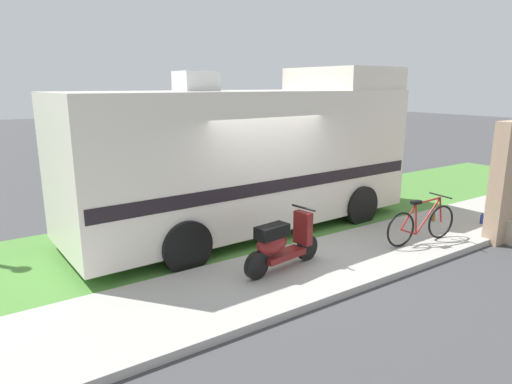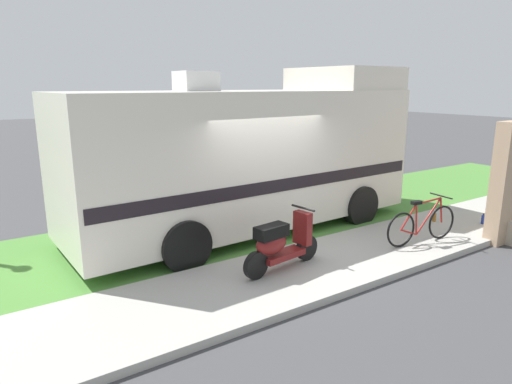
{
  "view_description": "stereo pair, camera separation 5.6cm",
  "coord_description": "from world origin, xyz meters",
  "px_view_note": "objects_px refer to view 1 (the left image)",
  "views": [
    {
      "loc": [
        -4.71,
        -6.43,
        3.06
      ],
      "look_at": [
        -0.12,
        0.3,
        1.1
      ],
      "focal_mm": 31.31,
      "sensor_mm": 36.0,
      "label": 1
    },
    {
      "loc": [
        -4.67,
        -6.47,
        3.06
      ],
      "look_at": [
        -0.12,
        0.3,
        1.1
      ],
      "focal_mm": 31.31,
      "sensor_mm": 36.0,
      "label": 2
    }
  ],
  "objects_px": {
    "motorhome_rv": "(250,155)",
    "bottle_green": "(482,219)",
    "scooter": "(281,243)",
    "pickup_truck_near": "(303,145)",
    "bottle_spare": "(433,217)",
    "bicycle": "(421,224)"
  },
  "relations": [
    {
      "from": "motorhome_rv",
      "to": "bottle_green",
      "type": "distance_m",
      "value": 5.24
    },
    {
      "from": "scooter",
      "to": "pickup_truck_near",
      "type": "bearing_deg",
      "value": 47.64
    },
    {
      "from": "bottle_green",
      "to": "bottle_spare",
      "type": "relative_size",
      "value": 1.0
    },
    {
      "from": "pickup_truck_near",
      "to": "bottle_spare",
      "type": "xyz_separation_m",
      "value": [
        -1.8,
        -6.61,
        -0.76
      ]
    },
    {
      "from": "motorhome_rv",
      "to": "bottle_spare",
      "type": "height_order",
      "value": "motorhome_rv"
    },
    {
      "from": "motorhome_rv",
      "to": "scooter",
      "type": "relative_size",
      "value": 4.66
    },
    {
      "from": "bicycle",
      "to": "bottle_green",
      "type": "bearing_deg",
      "value": -0.2
    },
    {
      "from": "motorhome_rv",
      "to": "bicycle",
      "type": "xyz_separation_m",
      "value": [
        2.08,
        -2.76,
        -1.14
      ]
    },
    {
      "from": "bottle_spare",
      "to": "bottle_green",
      "type": "bearing_deg",
      "value": -44.55
    },
    {
      "from": "motorhome_rv",
      "to": "bicycle",
      "type": "bearing_deg",
      "value": -53.05
    },
    {
      "from": "bottle_green",
      "to": "bottle_spare",
      "type": "bearing_deg",
      "value": 135.45
    },
    {
      "from": "bicycle",
      "to": "pickup_truck_near",
      "type": "bearing_deg",
      "value": 66.2
    },
    {
      "from": "motorhome_rv",
      "to": "bottle_green",
      "type": "xyz_separation_m",
      "value": [
        4.22,
        -2.77,
        -1.42
      ]
    },
    {
      "from": "bottle_green",
      "to": "bottle_spare",
      "type": "xyz_separation_m",
      "value": [
        -0.71,
        0.7,
        0.0
      ]
    },
    {
      "from": "motorhome_rv",
      "to": "bottle_spare",
      "type": "relative_size",
      "value": 31.57
    },
    {
      "from": "motorhome_rv",
      "to": "bottle_spare",
      "type": "distance_m",
      "value": 4.31
    },
    {
      "from": "scooter",
      "to": "bottle_green",
      "type": "relative_size",
      "value": 6.78
    },
    {
      "from": "scooter",
      "to": "bicycle",
      "type": "bearing_deg",
      "value": -9.0
    },
    {
      "from": "pickup_truck_near",
      "to": "bottle_green",
      "type": "bearing_deg",
      "value": -98.41
    },
    {
      "from": "motorhome_rv",
      "to": "scooter",
      "type": "bearing_deg",
      "value": -112.15
    },
    {
      "from": "motorhome_rv",
      "to": "bicycle",
      "type": "height_order",
      "value": "motorhome_rv"
    },
    {
      "from": "bicycle",
      "to": "pickup_truck_near",
      "type": "height_order",
      "value": "pickup_truck_near"
    }
  ]
}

